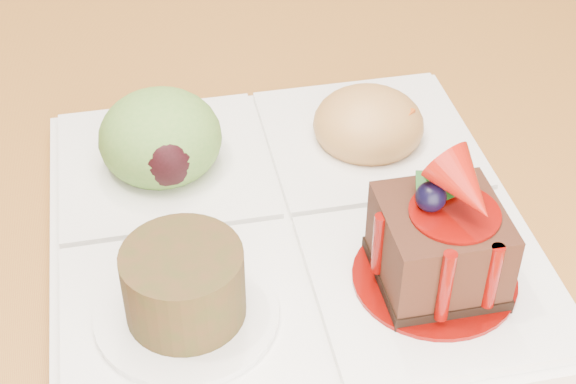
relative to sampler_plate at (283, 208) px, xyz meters
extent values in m
cylinder|color=black|center=(0.36, 0.55, -0.53)|extent=(0.04, 0.04, 0.48)
cylinder|color=black|center=(0.76, 0.95, -0.53)|extent=(0.04, 0.04, 0.48)
cylinder|color=black|center=(0.36, 0.95, -0.53)|extent=(0.04, 0.04, 0.48)
cube|color=white|center=(0.00, 0.00, -0.01)|extent=(0.28, 0.28, 0.01)
cube|color=white|center=(0.06, -0.07, -0.01)|extent=(0.13, 0.13, 0.01)
cube|color=white|center=(-0.07, -0.06, -0.01)|extent=(0.13, 0.13, 0.01)
cube|color=white|center=(-0.06, 0.06, -0.01)|extent=(0.13, 0.13, 0.01)
cube|color=white|center=(0.07, 0.05, -0.01)|extent=(0.13, 0.13, 0.01)
cylinder|color=#630603|center=(0.06, -0.07, 0.00)|extent=(0.08, 0.08, 0.00)
cube|color=black|center=(0.06, -0.07, 0.00)|extent=(0.06, 0.06, 0.01)
cube|color=#39170F|center=(0.06, -0.07, 0.02)|extent=(0.06, 0.06, 0.04)
cylinder|color=#630603|center=(0.06, -0.07, 0.04)|extent=(0.04, 0.04, 0.00)
sphere|color=black|center=(0.05, -0.07, 0.05)|extent=(0.02, 0.02, 0.02)
cone|color=#9C130A|center=(0.07, -0.08, 0.06)|extent=(0.04, 0.05, 0.04)
cube|color=#134110|center=(0.06, -0.06, 0.05)|extent=(0.01, 0.02, 0.01)
cube|color=#134110|center=(0.06, -0.06, 0.05)|extent=(0.01, 0.02, 0.01)
cylinder|color=#630603|center=(0.05, -0.10, 0.02)|extent=(0.01, 0.01, 0.04)
cylinder|color=#630603|center=(0.07, -0.10, 0.02)|extent=(0.01, 0.01, 0.04)
cylinder|color=#630603|center=(0.03, -0.07, 0.02)|extent=(0.01, 0.01, 0.04)
cylinder|color=white|center=(-0.07, -0.06, 0.00)|extent=(0.09, 0.09, 0.00)
cylinder|color=#452513|center=(-0.07, -0.06, 0.02)|extent=(0.06, 0.06, 0.04)
cylinder|color=#421E0E|center=(-0.07, -0.06, 0.03)|extent=(0.05, 0.05, 0.00)
ellipsoid|color=olive|center=(-0.06, 0.06, 0.01)|extent=(0.07, 0.07, 0.05)
ellipsoid|color=black|center=(-0.06, 0.04, 0.02)|extent=(0.04, 0.03, 0.03)
ellipsoid|color=#A3733A|center=(0.07, 0.05, 0.01)|extent=(0.07, 0.07, 0.04)
cube|color=#CB4D0E|center=(0.08, 0.06, 0.01)|extent=(0.02, 0.02, 0.02)
cube|color=#447D1B|center=(0.07, 0.07, 0.01)|extent=(0.02, 0.02, 0.01)
cube|color=#CB4D0E|center=(0.06, 0.07, 0.01)|extent=(0.02, 0.02, 0.02)
cube|color=#447D1B|center=(0.06, 0.06, 0.01)|extent=(0.02, 0.02, 0.02)
cube|color=#CB4D0E|center=(0.06, 0.05, 0.01)|extent=(0.02, 0.02, 0.02)
cube|color=#447D1B|center=(0.07, 0.04, 0.01)|extent=(0.02, 0.02, 0.02)
cube|color=#CB4D0E|center=(0.09, 0.04, 0.01)|extent=(0.02, 0.02, 0.01)
camera|label=1|loc=(-0.10, -0.36, 0.32)|focal=55.00mm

